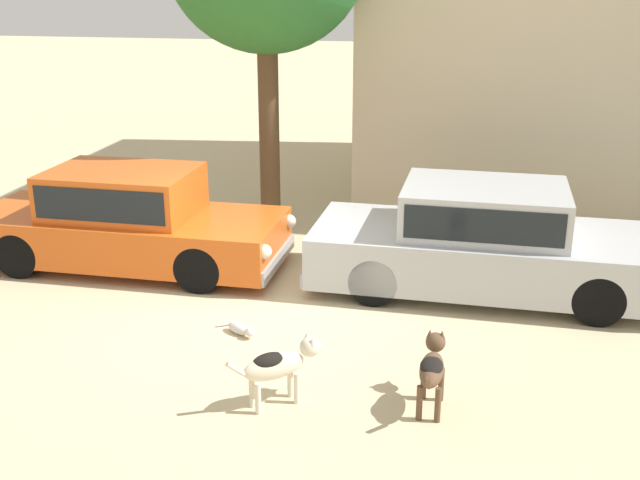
{
  "coord_description": "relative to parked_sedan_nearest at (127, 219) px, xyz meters",
  "views": [
    {
      "loc": [
        2.69,
        -8.77,
        4.06
      ],
      "look_at": [
        0.95,
        0.2,
        0.9
      ],
      "focal_mm": 43.54,
      "sensor_mm": 36.0,
      "label": 1
    }
  ],
  "objects": [
    {
      "name": "stray_dog_spotted",
      "position": [
        4.55,
        -3.11,
        -0.26
      ],
      "size": [
        0.25,
        1.02,
        0.68
      ],
      "rotation": [
        0.0,
        0.0,
        1.54
      ],
      "color": "brown",
      "rests_on": "ground_plane"
    },
    {
      "name": "stray_dog_tan",
      "position": [
        3.08,
        -3.34,
        -0.26
      ],
      "size": [
        0.87,
        0.73,
        0.68
      ],
      "rotation": [
        0.0,
        0.0,
        0.68
      ],
      "color": "beige",
      "rests_on": "ground_plane"
    },
    {
      "name": "stray_cat",
      "position": [
        2.24,
        -1.92,
        -0.63
      ],
      "size": [
        0.55,
        0.41,
        0.16
      ],
      "rotation": [
        0.0,
        0.0,
        5.69
      ],
      "color": "beige",
      "rests_on": "ground_plane"
    },
    {
      "name": "ground_plane",
      "position": [
        2.06,
        -1.13,
        -0.7
      ],
      "size": [
        80.0,
        80.0,
        0.0
      ],
      "primitive_type": "plane",
      "color": "#CCB78E"
    },
    {
      "name": "parked_sedan_second",
      "position": [
        5.05,
        0.04,
        0.01
      ],
      "size": [
        4.76,
        1.96,
        1.44
      ],
      "rotation": [
        0.0,
        0.0,
        -0.03
      ],
      "color": "#B2B5BA",
      "rests_on": "ground_plane"
    },
    {
      "name": "parked_sedan_nearest",
      "position": [
        0.0,
        0.0,
        0.0
      ],
      "size": [
        4.6,
        1.77,
        1.43
      ],
      "rotation": [
        0.0,
        0.0,
        -0.01
      ],
      "color": "#D15619",
      "rests_on": "ground_plane"
    }
  ]
}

